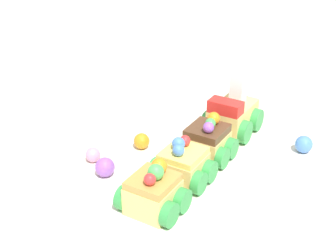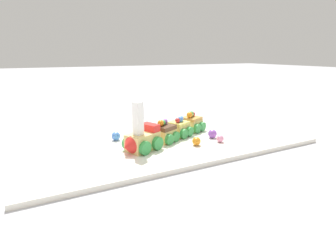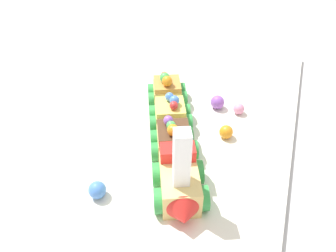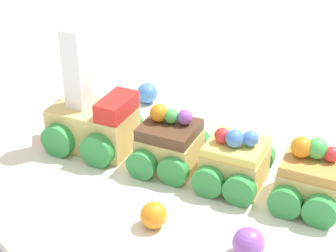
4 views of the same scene
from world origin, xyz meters
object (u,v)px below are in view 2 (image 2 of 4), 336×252
cake_train_locomotive (141,139)px  cake_car_lemon (179,129)px  gumball_orange (196,141)px  gumball_blue (116,136)px  gumball_pink (220,139)px  cake_car_caramel (192,123)px  cake_car_chocolate (164,133)px  gumball_purple (212,134)px

cake_train_locomotive → cake_car_lemon: bearing=179.9°
cake_car_lemon → gumball_orange: cake_car_lemon is taller
gumball_orange → gumball_blue: bearing=-37.3°
gumball_pink → cake_car_lemon: bearing=-55.1°
cake_car_lemon → gumball_orange: 0.10m
cake_car_caramel → gumball_blue: cake_car_caramel is taller
cake_train_locomotive → gumball_blue: 0.12m
cake_car_chocolate → cake_car_caramel: size_ratio=1.00×
cake_train_locomotive → gumball_pink: size_ratio=6.14×
cake_car_chocolate → gumball_orange: (-0.06, 0.07, -0.01)m
gumball_blue → cake_car_chocolate: bearing=150.5°
gumball_pink → gumball_blue: bearing=-29.8°
cake_train_locomotive → cake_car_chocolate: size_ratio=1.41×
cake_car_lemon → gumball_blue: cake_car_lemon is taller
cake_car_chocolate → cake_car_lemon: 0.07m
cake_train_locomotive → gumball_blue: (0.04, -0.11, -0.02)m
cake_car_chocolate → gumball_orange: cake_car_chocolate is taller
cake_car_chocolate → gumball_blue: 0.14m
cake_train_locomotive → cake_car_caramel: cake_train_locomotive is taller
cake_car_caramel → gumball_purple: size_ratio=3.47×
gumball_pink → gumball_orange: bearing=-5.7°
gumball_pink → cake_car_caramel: bearing=-85.7°
cake_car_caramel → cake_car_chocolate: bearing=-0.0°
gumball_orange → cake_car_chocolate: bearing=-48.8°
cake_train_locomotive → gumball_purple: size_ratio=4.89×
cake_train_locomotive → gumball_orange: 0.16m
cake_train_locomotive → cake_car_caramel: (-0.22, -0.10, -0.01)m
gumball_blue → gumball_orange: size_ratio=1.08×
cake_car_chocolate → gumball_pink: cake_car_chocolate is taller
cake_car_chocolate → cake_car_lemon: cake_car_chocolate is taller
cake_car_caramel → gumball_purple: (-0.01, 0.10, -0.01)m
cake_train_locomotive → gumball_pink: (-0.23, 0.04, -0.02)m
gumball_pink → gumball_blue: (0.27, -0.15, 0.00)m
cake_car_lemon → gumball_orange: bearing=65.7°
cake_car_chocolate → gumball_blue: size_ratio=3.61×
gumball_purple → gumball_blue: bearing=-22.2°
cake_car_chocolate → gumball_orange: bearing=106.6°
gumball_pink → gumball_orange: (0.08, -0.01, 0.00)m
gumball_pink → gumball_purple: (-0.00, -0.04, 0.00)m
cake_car_caramel → gumball_blue: bearing=-27.1°
cake_train_locomotive → cake_car_chocolate: bearing=-179.8°
cake_car_lemon → cake_car_caramel: cake_car_caramel is taller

